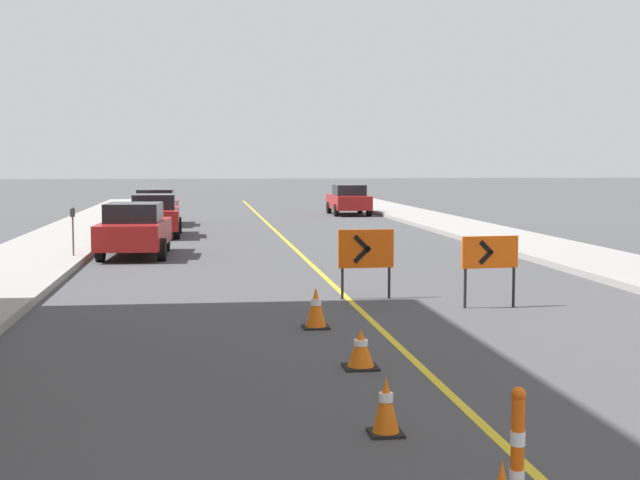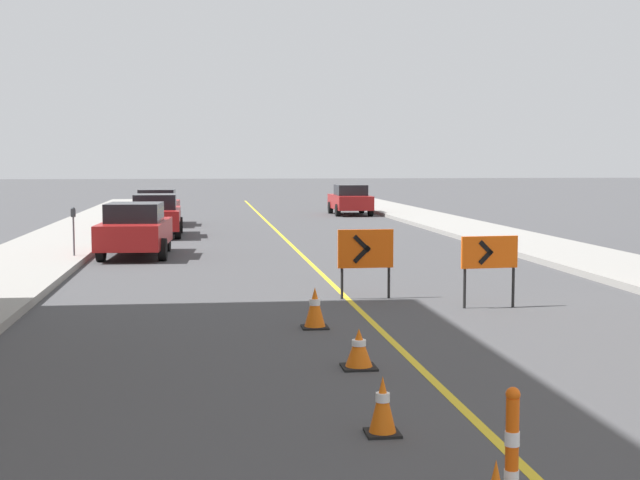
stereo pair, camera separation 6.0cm
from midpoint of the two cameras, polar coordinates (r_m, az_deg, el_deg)
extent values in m
cube|color=gold|center=(31.85, -2.12, 0.00)|extent=(0.12, 65.11, 0.01)
cube|color=gray|center=(32.08, -16.07, -0.01)|extent=(3.16, 65.11, 0.17)
cube|color=gray|center=(33.46, 11.23, 0.29)|extent=(3.16, 65.11, 0.17)
cube|color=black|center=(9.37, 4.20, -12.22)|extent=(0.35, 0.35, 0.03)
cone|color=orange|center=(9.28, 4.22, -10.42)|extent=(0.28, 0.28, 0.58)
cylinder|color=white|center=(9.26, 4.22, -10.01)|extent=(0.15, 0.15, 0.09)
cube|color=black|center=(12.21, 2.64, -8.12)|extent=(0.46, 0.46, 0.03)
cone|color=orange|center=(12.15, 2.65, -6.87)|extent=(0.37, 0.37, 0.51)
cylinder|color=white|center=(12.13, 2.65, -6.59)|extent=(0.19, 0.19, 0.08)
cube|color=black|center=(15.06, -0.21, -5.59)|extent=(0.44, 0.44, 0.03)
cone|color=orange|center=(15.00, -0.21, -4.29)|extent=(0.35, 0.35, 0.66)
cylinder|color=white|center=(14.99, -0.22, -3.99)|extent=(0.18, 0.18, 0.11)
cylinder|color=#EF560C|center=(6.81, 12.41, -14.16)|extent=(0.10, 0.10, 1.06)
cylinder|color=white|center=(6.83, 12.40, -14.58)|extent=(0.11, 0.11, 0.11)
cylinder|color=white|center=(6.74, 12.45, -12.30)|extent=(0.11, 0.11, 0.11)
sphere|color=#EF560C|center=(6.65, 12.51, -9.62)|extent=(0.11, 0.11, 0.11)
cube|color=#EF560C|center=(18.15, 3.03, -0.56)|extent=(1.15, 0.08, 0.79)
cube|color=black|center=(18.08, 2.79, -0.23)|extent=(0.37, 0.03, 0.37)
cube|color=black|center=(18.10, 2.79, -0.92)|extent=(0.37, 0.03, 0.37)
cylinder|color=black|center=(18.15, 1.51, -2.81)|extent=(0.06, 0.06, 0.63)
cylinder|color=black|center=(18.32, 4.52, -2.75)|extent=(0.06, 0.06, 0.63)
cube|color=#EF560C|center=(17.30, 10.90, -0.77)|extent=(1.13, 0.16, 0.61)
cube|color=black|center=(17.23, 10.68, -0.50)|extent=(0.30, 0.05, 0.30)
cube|color=black|center=(17.24, 10.67, -1.07)|extent=(0.30, 0.05, 0.30)
cylinder|color=black|center=(17.24, 9.34, -3.07)|extent=(0.06, 0.06, 0.76)
cylinder|color=black|center=(17.54, 12.35, -2.98)|extent=(0.06, 0.06, 0.76)
cube|color=maroon|center=(26.89, -11.67, 0.42)|extent=(2.03, 4.39, 0.72)
cube|color=black|center=(26.63, -11.73, 1.74)|extent=(1.63, 2.01, 0.55)
cylinder|color=black|center=(28.32, -13.19, -0.11)|extent=(0.25, 0.65, 0.64)
cylinder|color=black|center=(28.19, -9.73, -0.07)|extent=(0.25, 0.65, 0.64)
cylinder|color=black|center=(25.68, -13.78, -0.64)|extent=(0.25, 0.65, 0.64)
cylinder|color=black|center=(25.54, -9.97, -0.60)|extent=(0.25, 0.65, 0.64)
cube|color=maroon|center=(33.98, -10.42, 1.38)|extent=(1.86, 4.33, 0.72)
cube|color=black|center=(33.73, -10.46, 2.43)|extent=(1.56, 1.96, 0.55)
cylinder|color=black|center=(35.38, -11.68, 0.92)|extent=(0.23, 0.64, 0.64)
cylinder|color=black|center=(35.30, -8.91, 0.95)|extent=(0.23, 0.64, 0.64)
cylinder|color=black|center=(32.73, -12.03, 0.59)|extent=(0.23, 0.64, 0.64)
cylinder|color=black|center=(32.64, -9.03, 0.62)|extent=(0.23, 0.64, 0.64)
cube|color=maroon|center=(40.01, -10.31, 1.92)|extent=(1.86, 4.33, 0.72)
cube|color=black|center=(39.77, -10.35, 2.82)|extent=(1.56, 1.96, 0.55)
cylinder|color=black|center=(41.41, -11.40, 1.50)|extent=(0.23, 0.64, 0.64)
cylinder|color=black|center=(41.33, -9.03, 1.53)|extent=(0.23, 0.64, 0.64)
cylinder|color=black|center=(38.76, -11.67, 1.27)|extent=(0.23, 0.64, 0.64)
cylinder|color=black|center=(38.67, -9.14, 1.30)|extent=(0.23, 0.64, 0.64)
cube|color=maroon|center=(47.08, 1.97, 2.45)|extent=(1.82, 4.31, 0.72)
cube|color=black|center=(46.84, 2.01, 3.22)|extent=(1.54, 1.94, 0.55)
cylinder|color=black|center=(48.28, 0.71, 2.09)|extent=(0.22, 0.64, 0.64)
cylinder|color=black|center=(48.55, 2.71, 2.10)|extent=(0.22, 0.64, 0.64)
cylinder|color=black|center=(45.65, 1.18, 1.92)|extent=(0.22, 0.64, 0.64)
cylinder|color=black|center=(45.93, 3.29, 1.93)|extent=(0.22, 0.64, 0.64)
cylinder|color=#4C4C51|center=(25.86, -15.42, 0.23)|extent=(0.05, 0.05, 1.09)
cube|color=#33383D|center=(25.82, -15.46, 1.67)|extent=(0.12, 0.10, 0.22)
sphere|color=#33383D|center=(25.81, -15.46, 1.92)|extent=(0.11, 0.11, 0.11)
camera|label=1|loc=(0.03, -89.92, 0.01)|focal=50.00mm
camera|label=2|loc=(0.03, 90.08, -0.01)|focal=50.00mm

